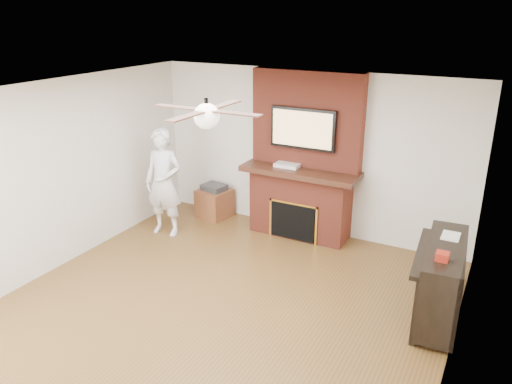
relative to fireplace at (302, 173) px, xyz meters
The scene contains 11 objects.
room_shell 2.56m from the fireplace, 90.00° to the right, with size 5.36×5.86×2.86m.
fireplace is the anchor object (origin of this frame).
tv 0.69m from the fireplace, 90.00° to the right, with size 1.00×0.08×0.60m.
ceiling_fan 2.88m from the fireplace, 90.00° to the right, with size 1.21×1.21×0.31m.
person 2.11m from the fireplace, 152.15° to the right, with size 0.61×0.41×1.67m, color silver.
side_table 1.72m from the fireplace, behind, with size 0.57×0.57×0.57m.
piano 2.71m from the fireplace, 31.21° to the right, with size 0.61×1.41×0.99m.
cable_box 0.26m from the fireplace, 155.36° to the right, with size 0.37×0.21×0.05m, color silver.
candle_orange 0.97m from the fireplace, 136.23° to the right, with size 0.07×0.07×0.14m, color red.
candle_green 0.97m from the fireplace, 100.77° to the right, with size 0.06×0.06×0.08m, color #5C8736.
candle_blue 0.98m from the fireplace, 48.15° to the right, with size 0.06×0.06×0.09m, color teal.
Camera 1 is at (2.73, -4.10, 3.33)m, focal length 35.00 mm.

